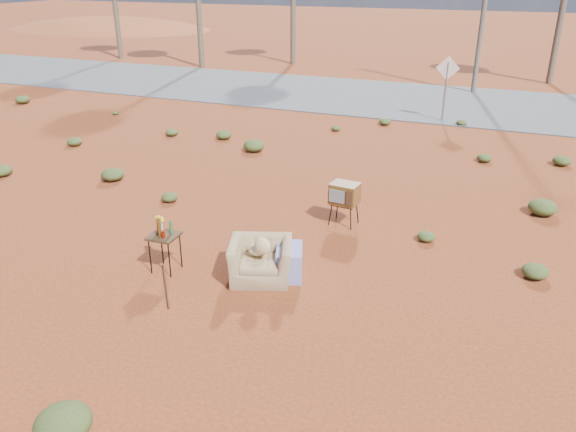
% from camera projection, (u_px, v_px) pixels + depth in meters
% --- Properties ---
extents(ground, '(140.00, 140.00, 0.00)m').
position_uv_depth(ground, '(249.00, 276.00, 9.57)').
color(ground, brown).
rests_on(ground, ground).
extents(highway, '(140.00, 7.00, 0.04)m').
position_uv_depth(highway, '(414.00, 100.00, 22.26)').
color(highway, '#565659').
rests_on(highway, ground).
extents(dirt_mound, '(26.00, 18.00, 2.00)m').
position_uv_depth(dirt_mound, '(109.00, 29.00, 48.74)').
color(dirt_mound, '#9C4225').
rests_on(dirt_mound, ground).
extents(armchair, '(1.33, 1.13, 0.90)m').
position_uv_depth(armchair, '(266.00, 255.00, 9.37)').
color(armchair, '#957851').
rests_on(armchair, ground).
extents(tv_unit, '(0.59, 0.50, 0.88)m').
position_uv_depth(tv_unit, '(345.00, 194.00, 11.27)').
color(tv_unit, black).
rests_on(tv_unit, ground).
extents(side_table, '(0.49, 0.49, 0.95)m').
position_uv_depth(side_table, '(163.00, 233.00, 9.52)').
color(side_table, '#3D2916').
rests_on(side_table, ground).
extents(rusty_bar, '(0.89, 1.14, 0.04)m').
position_uv_depth(rusty_bar, '(166.00, 285.00, 9.26)').
color(rusty_bar, '#4B2514').
rests_on(rusty_bar, ground).
extents(road_sign, '(0.78, 0.06, 2.19)m').
position_uv_depth(road_sign, '(447.00, 77.00, 18.60)').
color(road_sign, brown).
rests_on(road_sign, ground).
extents(scrub_patch, '(17.49, 8.07, 0.33)m').
position_uv_depth(scrub_patch, '(298.00, 180.00, 13.53)').
color(scrub_patch, '#435123').
rests_on(scrub_patch, ground).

